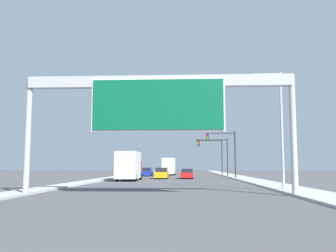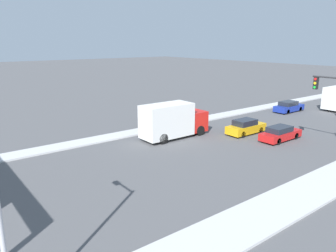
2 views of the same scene
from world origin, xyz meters
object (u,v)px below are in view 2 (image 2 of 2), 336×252
Objects in this scene: car_far_center at (280,134)px; truck_box_secondary at (172,121)px; car_far_left at (246,127)px; car_mid_left at (289,107)px.

car_far_center is 0.66× the size of truck_box_secondary.
truck_box_secondary reaches higher than car_far_left.
car_far_center is 14.24m from car_mid_left.
truck_box_secondary is at bearing -132.29° from car_far_center.
car_far_center is 3.60m from car_far_left.
car_far_center is 10.46m from truck_box_secondary.
truck_box_secondary is (-3.50, -6.86, 1.02)m from car_far_left.
car_far_left is at bearing -75.19° from car_mid_left.
car_far_left is at bearing 62.96° from truck_box_secondary.
car_far_center is at bearing -60.56° from car_mid_left.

